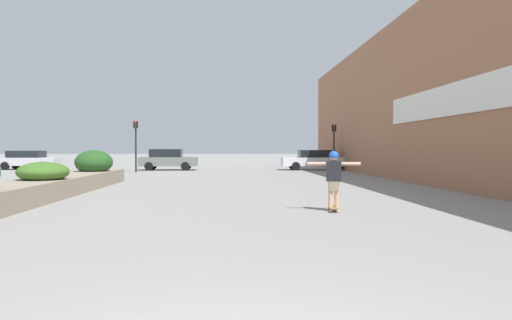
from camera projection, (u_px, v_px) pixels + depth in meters
name	position (u px, v px, depth m)	size (l,w,h in m)	color
building_wall_right	(428.00, 92.00, 21.45)	(0.67, 49.87, 8.02)	#9E6647
planter_box	(42.00, 181.00, 15.64)	(1.76, 15.90, 1.56)	gray
skateboard	(334.00, 208.00, 12.35)	(0.32, 0.81, 0.10)	olive
skateboarder	(334.00, 173.00, 12.33)	(1.30, 0.26, 1.40)	tan
car_leftmost	(28.00, 160.00, 37.39)	(4.34, 2.07, 1.41)	#BCBCC1
car_center_left	(168.00, 159.00, 36.25)	(4.13, 1.95, 1.53)	slate
car_center_right	(315.00, 159.00, 36.56)	(4.75, 1.96, 1.46)	silver
traffic_light_left	(136.00, 137.00, 32.88)	(0.28, 0.30, 3.37)	black
traffic_light_right	(334.00, 139.00, 33.48)	(0.28, 0.30, 3.18)	black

